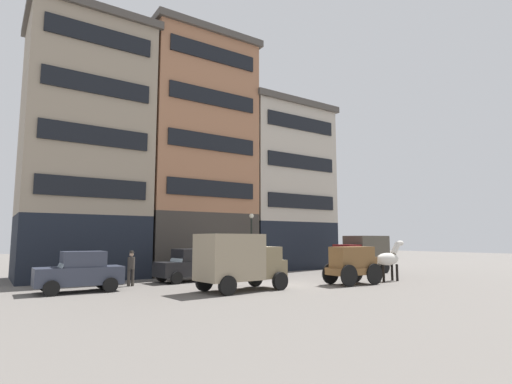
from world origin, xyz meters
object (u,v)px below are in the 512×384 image
delivery_truck_near (240,260)px  pedestrian_officer (131,267)px  sedan_dark (80,272)px  fire_hydrant_curbside (240,269)px  sedan_light (189,265)px  streetlamp_curbside (251,235)px  draft_horse (389,259)px  cargo_wagon (353,262)px  delivery_truck_far (361,253)px

delivery_truck_near → pedestrian_officer: (-3.64, 4.72, -0.44)m
sedan_dark → fire_hydrant_curbside: sedan_dark is taller
sedan_dark → sedan_light: bearing=13.8°
sedan_light → streetlamp_curbside: 5.76m
pedestrian_officer → sedan_light: bearing=7.5°
pedestrian_officer → fire_hydrant_curbside: size_ratio=2.16×
pedestrian_officer → draft_horse: bearing=-23.9°
cargo_wagon → fire_hydrant_curbside: cargo_wagon is taller
cargo_wagon → draft_horse: size_ratio=1.27×
delivery_truck_near → delivery_truck_far: 12.83m
sedan_dark → fire_hydrant_curbside: size_ratio=4.48×
delivery_truck_near → sedan_dark: bearing=149.5°
delivery_truck_far → fire_hydrant_curbside: bearing=160.8°
sedan_dark → streetlamp_curbside: size_ratio=0.90×
cargo_wagon → sedan_dark: (-12.69, 4.74, -0.23)m
cargo_wagon → sedan_dark: bearing=159.5°
delivery_truck_far → delivery_truck_near: bearing=-163.6°
delivery_truck_near → sedan_light: delivery_truck_near is taller
streetlamp_curbside → sedan_light: bearing=-163.5°
pedestrian_officer → streetlamp_curbside: size_ratio=0.44×
draft_horse → delivery_truck_far: (2.94, 4.68, 0.15)m
draft_horse → fire_hydrant_curbside: draft_horse is taller
draft_horse → pedestrian_officer: size_ratio=1.31×
pedestrian_officer → fire_hydrant_curbside: pedestrian_officer is taller
sedan_light → streetlamp_curbside: bearing=16.5°
draft_horse → cargo_wagon: bearing=179.9°
delivery_truck_far → sedan_light: (-12.52, 1.55, -0.51)m
delivery_truck_near → streetlamp_curbside: streetlamp_curbside is taller
delivery_truck_far → pedestrian_officer: bearing=176.1°
sedan_light → pedestrian_officer: (-3.43, -0.45, 0.07)m
sedan_light → fire_hydrant_curbside: 4.48m
cargo_wagon → fire_hydrant_curbside: size_ratio=3.60×
streetlamp_curbside → delivery_truck_far: bearing=-23.2°
cargo_wagon → sedan_light: (-6.63, 6.22, -0.23)m
delivery_truck_far → streetlamp_curbside: bearing=156.8°
sedan_dark → pedestrian_officer: size_ratio=2.07×
draft_horse → sedan_light: (-9.58, 6.23, -0.36)m
fire_hydrant_curbside → sedan_dark: bearing=-164.7°
cargo_wagon → draft_horse: 2.95m
cargo_wagon → delivery_truck_near: size_ratio=0.67×
delivery_truck_near → sedan_light: bearing=92.3°
delivery_truck_near → delivery_truck_far: (12.31, 3.63, 0.00)m
delivery_truck_far → fire_hydrant_curbside: size_ratio=5.27×
streetlamp_curbside → fire_hydrant_curbside: 2.47m
draft_horse → delivery_truck_far: 5.53m
pedestrian_officer → delivery_truck_far: bearing=-3.9°
delivery_truck_near → streetlamp_curbside: (5.05, 6.74, 1.25)m
fire_hydrant_curbside → delivery_truck_near: bearing=-121.8°
sedan_light → cargo_wagon: bearing=-43.2°
delivery_truck_far → sedan_dark: delivery_truck_far is taller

